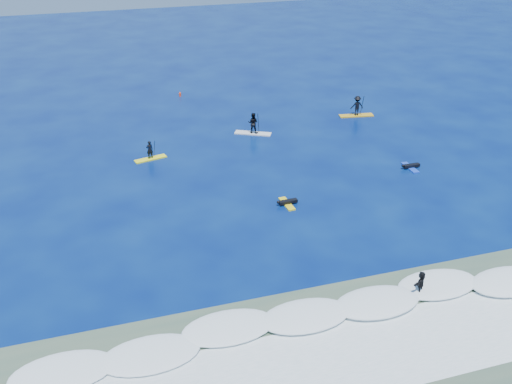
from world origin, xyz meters
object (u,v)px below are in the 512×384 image
object	(u,v)px
wave_surfer	(421,283)
sup_paddler_right	(357,107)
prone_paddler_near	(287,203)
sup_paddler_left	(150,153)
prone_paddler_far	(410,167)
marker_buoy	(180,94)
sup_paddler_center	(253,125)

from	to	relation	value
wave_surfer	sup_paddler_right	bearing A→B (deg)	35.46
prone_paddler_near	wave_surfer	distance (m)	12.19
prone_paddler_near	sup_paddler_right	bearing A→B (deg)	-43.24
sup_paddler_left	prone_paddler_far	bearing A→B (deg)	-35.03
prone_paddler_near	prone_paddler_far	size ratio (longest dim) A/B	0.99
prone_paddler_far	prone_paddler_near	bearing A→B (deg)	103.47
sup_paddler_right	marker_buoy	xyz separation A→B (m)	(-15.41, 10.96, -0.67)
sup_paddler_right	wave_surfer	distance (m)	27.90
sup_paddler_center	wave_surfer	distance (m)	25.01
prone_paddler_far	marker_buoy	world-z (taller)	marker_buoy
sup_paddler_left	sup_paddler_center	size ratio (longest dim) A/B	0.83
sup_paddler_right	marker_buoy	bearing A→B (deg)	153.40
sup_paddler_center	marker_buoy	size ratio (longest dim) A/B	5.77
sup_paddler_right	prone_paddler_far	xyz separation A→B (m)	(-1.11, -12.03, -0.77)
prone_paddler_near	sup_paddler_center	bearing A→B (deg)	-9.36
prone_paddler_far	marker_buoy	size ratio (longest dim) A/B	3.47
sup_paddler_left	prone_paddler_near	distance (m)	13.25
marker_buoy	sup_paddler_right	bearing A→B (deg)	-35.42
sup_paddler_left	wave_surfer	bearing A→B (deg)	-75.74
prone_paddler_far	marker_buoy	distance (m)	27.07
sup_paddler_left	sup_paddler_center	distance (m)	10.06
wave_surfer	marker_buoy	world-z (taller)	wave_surfer
sup_paddler_right	wave_surfer	xyz separation A→B (m)	(-9.05, -26.39, -0.12)
sup_paddler_left	sup_paddler_right	world-z (taller)	sup_paddler_right
marker_buoy	wave_surfer	bearing A→B (deg)	-80.33
sup_paddler_center	sup_paddler_left	bearing A→B (deg)	-135.62
prone_paddler_far	marker_buoy	bearing A→B (deg)	32.03
wave_surfer	marker_buoy	xyz separation A→B (m)	(-6.36, 37.35, -0.54)
sup_paddler_right	prone_paddler_near	size ratio (longest dim) A/B	1.75
sup_paddler_center	wave_surfer	bearing A→B (deg)	-57.52
sup_paddler_left	marker_buoy	distance (m)	16.12
prone_paddler_near	wave_surfer	xyz separation A→B (m)	(3.44, -11.68, 0.65)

